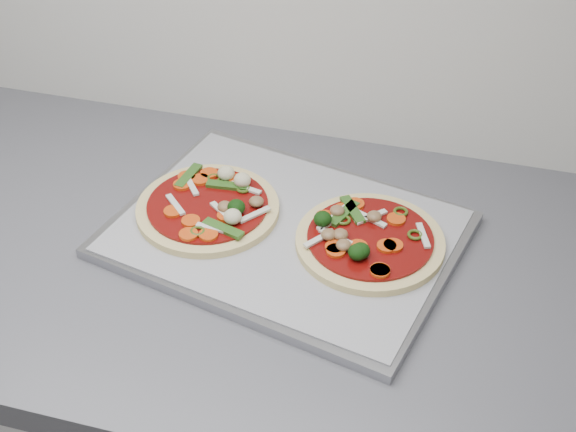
# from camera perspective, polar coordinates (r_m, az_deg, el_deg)

# --- Properties ---
(countertop) EXTENTS (3.60, 0.60, 0.04)m
(countertop) POSITION_cam_1_polar(r_m,az_deg,el_deg) (1.03, 13.20, -6.43)
(countertop) COLOR #57565D
(countertop) RESTS_ON base_cabinet
(baking_tray) EXTENTS (0.50, 0.42, 0.01)m
(baking_tray) POSITION_cam_1_polar(r_m,az_deg,el_deg) (1.06, -0.20, -1.34)
(baking_tray) COLOR #9B9CA1
(baking_tray) RESTS_ON countertop
(parchment) EXTENTS (0.47, 0.39, 0.00)m
(parchment) POSITION_cam_1_polar(r_m,az_deg,el_deg) (1.06, -0.20, -1.01)
(parchment) COLOR #9E9FA4
(parchment) RESTS_ON baking_tray
(pizza_left) EXTENTS (0.27, 0.27, 0.03)m
(pizza_left) POSITION_cam_1_polar(r_m,az_deg,el_deg) (1.09, -5.52, 0.75)
(pizza_left) COLOR #E3CF7D
(pizza_left) RESTS_ON parchment
(pizza_right) EXTENTS (0.26, 0.26, 0.03)m
(pizza_right) POSITION_cam_1_polar(r_m,az_deg,el_deg) (1.03, 5.62, -1.66)
(pizza_right) COLOR #E3CF7D
(pizza_right) RESTS_ON parchment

